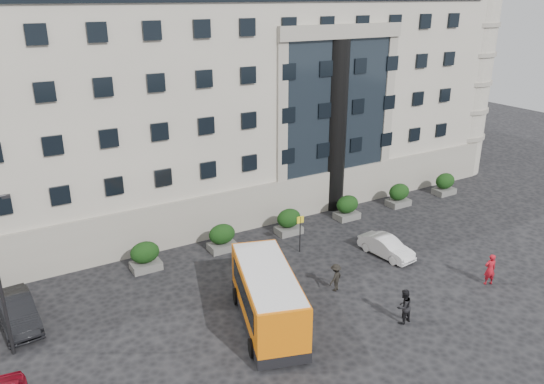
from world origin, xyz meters
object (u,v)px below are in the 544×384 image
at_px(pedestrian_a, 490,269).
at_px(bus_stop_sign, 300,228).
at_px(hedge_e, 399,195).
at_px(parked_car_b, 17,312).
at_px(pedestrian_b, 404,306).
at_px(hedge_f, 445,184).
at_px(hedge_b, 222,237).
at_px(hedge_c, 289,221).
at_px(minibus, 268,296).
at_px(pedestrian_c, 336,277).
at_px(hedge_a, 145,256).
at_px(hedge_d, 347,207).
at_px(white_taxi, 386,247).

bearing_deg(pedestrian_a, bus_stop_sign, -30.74).
bearing_deg(hedge_e, pedestrian_a, -108.89).
relative_size(parked_car_b, pedestrian_b, 2.47).
xyz_separation_m(hedge_f, pedestrian_a, (-9.27, -11.89, 0.03)).
bearing_deg(hedge_b, pedestrian_b, -69.96).
height_order(hedge_c, minibus, minibus).
relative_size(bus_stop_sign, pedestrian_c, 1.52).
height_order(hedge_b, pedestrian_c, hedge_b).
xyz_separation_m(hedge_a, hedge_b, (5.20, 0.00, 0.00)).
bearing_deg(hedge_f, pedestrian_b, -143.20).
xyz_separation_m(hedge_b, bus_stop_sign, (4.30, -2.80, 0.80)).
relative_size(hedge_c, hedge_d, 1.00).
height_order(hedge_f, pedestrian_a, pedestrian_a).
xyz_separation_m(hedge_c, parked_car_b, (-17.90, -2.37, -0.15)).
relative_size(parked_car_b, white_taxi, 1.21).
xyz_separation_m(hedge_b, hedge_d, (10.40, 0.00, 0.00)).
bearing_deg(hedge_c, hedge_e, 0.00).
relative_size(hedge_d, hedge_e, 1.00).
height_order(hedge_e, bus_stop_sign, bus_stop_sign).
distance_m(hedge_b, pedestrian_a, 16.56).
height_order(hedge_c, hedge_d, same).
xyz_separation_m(hedge_b, white_taxi, (8.80, -6.13, -0.28)).
bearing_deg(hedge_b, bus_stop_sign, -33.07).
distance_m(hedge_d, white_taxi, 6.34).
relative_size(hedge_e, pedestrian_b, 0.97).
relative_size(minibus, white_taxi, 1.98).
bearing_deg(white_taxi, minibus, -172.20).
xyz_separation_m(minibus, white_taxi, (10.45, 2.72, -1.04)).
bearing_deg(hedge_c, parked_car_b, -172.46).
bearing_deg(pedestrian_c, hedge_c, -125.68).
bearing_deg(hedge_a, pedestrian_b, -51.69).
bearing_deg(hedge_b, hedge_d, 0.00).
relative_size(pedestrian_a, pedestrian_b, 1.01).
bearing_deg(hedge_a, white_taxi, -23.63).
distance_m(hedge_a, hedge_c, 10.40).
bearing_deg(pedestrian_c, pedestrian_b, 81.28).
bearing_deg(pedestrian_c, pedestrian_a, 131.19).
bearing_deg(minibus, hedge_a, 129.58).
bearing_deg(hedge_a, bus_stop_sign, -16.42).
bearing_deg(hedge_c, hedge_d, 0.00).
xyz_separation_m(hedge_e, hedge_f, (5.20, 0.00, 0.00)).
relative_size(hedge_a, pedestrian_c, 1.11).
distance_m(minibus, white_taxi, 10.85).
height_order(pedestrian_a, pedestrian_c, pedestrian_a).
bearing_deg(pedestrian_b, hedge_d, -121.46).
xyz_separation_m(hedge_e, white_taxi, (-6.80, -6.13, -0.28)).
distance_m(hedge_d, pedestrian_a, 11.94).
relative_size(hedge_d, pedestrian_c, 1.11).
bearing_deg(hedge_a, hedge_c, 0.00).
distance_m(hedge_c, hedge_d, 5.20).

